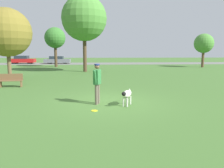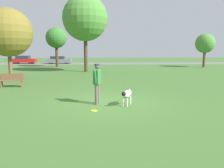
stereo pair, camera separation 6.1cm
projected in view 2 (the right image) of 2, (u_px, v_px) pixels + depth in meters
name	position (u px, v px, depth m)	size (l,w,h in m)	color
ground_plane	(107.00, 102.00, 9.85)	(120.00, 120.00, 0.00)	#426B2D
far_road_strip	(103.00, 63.00, 38.71)	(120.00, 6.00, 0.01)	slate
person	(97.00, 80.00, 9.38)	(0.35, 0.64, 1.75)	#665B4C
dog	(127.00, 95.00, 9.19)	(0.59, 1.06, 0.67)	silver
frisbee	(94.00, 111.00, 8.44)	(0.25, 0.25, 0.02)	yellow
tree_mid_center	(85.00, 19.00, 23.10)	(4.80, 4.80, 8.07)	#4C3826
tree_near_left	(8.00, 33.00, 16.56)	(3.67, 3.67, 5.49)	brown
tree_far_left	(56.00, 38.00, 30.40)	(2.88, 2.88, 5.49)	#4C3826
tree_far_right	(205.00, 44.00, 29.80)	(2.63, 2.63, 4.58)	brown
parked_car_red	(24.00, 60.00, 38.21)	(4.21, 1.70, 1.40)	red
parked_car_grey	(58.00, 60.00, 38.35)	(4.46, 1.67, 1.30)	slate
park_bench	(12.00, 80.00, 13.94)	(1.44, 0.56, 0.84)	brown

